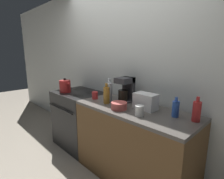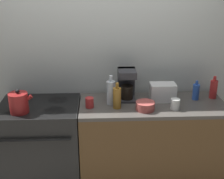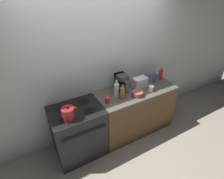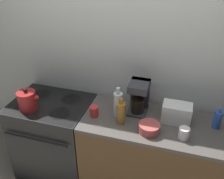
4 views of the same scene
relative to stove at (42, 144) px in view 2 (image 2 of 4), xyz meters
The scene contains 13 objects.
wall_back 1.10m from the stove, 30.72° to the left, with size 8.00×0.05×2.60m.
stove is the anchor object (origin of this frame).
counter_block 1.14m from the stove, ahead, with size 1.46×0.61×0.91m.
kettle 0.58m from the stove, 133.95° to the right, with size 0.22×0.18×0.23m.
toaster 1.36m from the stove, ahead, with size 0.26×0.16×0.18m.
coffee_maker 1.09m from the stove, ahead, with size 0.18×0.22×0.32m.
bottle_red 1.87m from the stove, ahead, with size 0.08×0.08×0.24m.
bottle_blue 1.68m from the stove, ahead, with size 0.07×0.07×0.20m.
bottle_clear 0.92m from the stove, ahead, with size 0.08×0.08×0.30m.
bottle_amber 0.96m from the stove, ahead, with size 0.08×0.08×0.26m.
cup_white 1.43m from the stove, ahead, with size 0.09×0.09×0.11m.
cup_red 0.71m from the stove, ahead, with size 0.08×0.08×0.10m.
bowl 1.16m from the stove, ahead, with size 0.18×0.18×0.08m.
Camera 2 is at (-0.01, -2.53, 2.18)m, focal length 50.00 mm.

